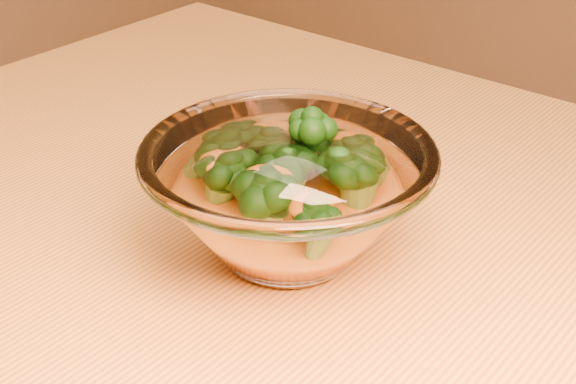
{
  "coord_description": "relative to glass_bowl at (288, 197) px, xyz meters",
  "views": [
    {
      "loc": [
        0.18,
        -0.36,
        1.08
      ],
      "look_at": [
        -0.12,
        0.01,
        0.8
      ],
      "focal_mm": 50.0,
      "sensor_mm": 36.0,
      "label": 1
    }
  ],
  "objects": [
    {
      "name": "cheese_sauce",
      "position": [
        0.0,
        0.0,
        -0.02
      ],
      "size": [
        0.12,
        0.12,
        0.03
      ],
      "primitive_type": "ellipsoid",
      "color": "orange",
      "rests_on": "glass_bowl"
    },
    {
      "name": "glass_bowl",
      "position": [
        0.0,
        0.0,
        0.0
      ],
      "size": [
        0.2,
        0.2,
        0.09
      ],
      "color": "white",
      "rests_on": "table"
    },
    {
      "name": "broccoli_heap",
      "position": [
        -0.01,
        0.01,
        0.01
      ],
      "size": [
        0.13,
        0.12,
        0.07
      ],
      "color": "black",
      "rests_on": "cheese_sauce"
    }
  ]
}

